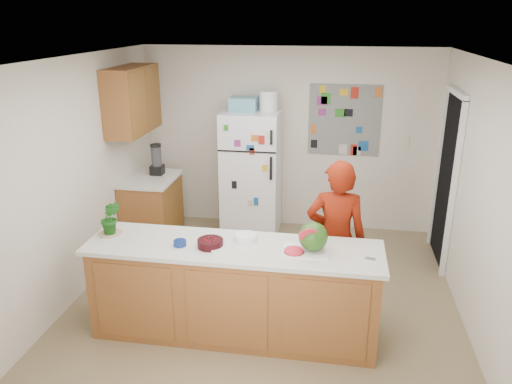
% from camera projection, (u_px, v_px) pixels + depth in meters
% --- Properties ---
extents(floor, '(4.00, 4.50, 0.02)m').
position_uv_depth(floor, '(263.00, 307.00, 5.22)').
color(floor, brown).
rests_on(floor, ground).
extents(wall_back, '(4.00, 0.02, 2.50)m').
position_uv_depth(wall_back, '(288.00, 140.00, 6.90)').
color(wall_back, beige).
rests_on(wall_back, ground).
extents(wall_left, '(0.02, 4.50, 2.50)m').
position_uv_depth(wall_left, '(70.00, 183.00, 5.11)').
color(wall_left, beige).
rests_on(wall_left, ground).
extents(wall_right, '(0.02, 4.50, 2.50)m').
position_uv_depth(wall_right, '(484.00, 206.00, 4.49)').
color(wall_right, beige).
rests_on(wall_right, ground).
extents(ceiling, '(4.00, 4.50, 0.02)m').
position_uv_depth(ceiling, '(264.00, 59.00, 4.38)').
color(ceiling, white).
rests_on(ceiling, wall_back).
extents(doorway, '(0.03, 0.85, 2.04)m').
position_uv_depth(doorway, '(447.00, 181.00, 5.92)').
color(doorway, black).
rests_on(doorway, ground).
extents(peninsula_base, '(2.60, 0.62, 0.88)m').
position_uv_depth(peninsula_base, '(234.00, 292.00, 4.63)').
color(peninsula_base, brown).
rests_on(peninsula_base, floor).
extents(peninsula_top, '(2.68, 0.70, 0.04)m').
position_uv_depth(peninsula_top, '(233.00, 248.00, 4.48)').
color(peninsula_top, silver).
rests_on(peninsula_top, peninsula_base).
extents(side_counter_base, '(0.60, 0.80, 0.86)m').
position_uv_depth(side_counter_base, '(152.00, 211.00, 6.59)').
color(side_counter_base, brown).
rests_on(side_counter_base, floor).
extents(side_counter_top, '(0.64, 0.84, 0.04)m').
position_uv_depth(side_counter_top, '(150.00, 179.00, 6.44)').
color(side_counter_top, silver).
rests_on(side_counter_top, side_counter_base).
extents(upper_cabinets, '(0.35, 1.00, 0.80)m').
position_uv_depth(upper_cabinets, '(132.00, 100.00, 6.07)').
color(upper_cabinets, brown).
rests_on(upper_cabinets, wall_left).
extents(refrigerator, '(0.75, 0.70, 1.70)m').
position_uv_depth(refrigerator, '(251.00, 174.00, 6.75)').
color(refrigerator, silver).
rests_on(refrigerator, floor).
extents(fridge_top_bin, '(0.35, 0.28, 0.18)m').
position_uv_depth(fridge_top_bin, '(244.00, 104.00, 6.45)').
color(fridge_top_bin, '#5999B2').
rests_on(fridge_top_bin, refrigerator).
extents(photo_collage, '(0.95, 0.01, 0.95)m').
position_uv_depth(photo_collage, '(344.00, 120.00, 6.66)').
color(photo_collage, slate).
rests_on(photo_collage, wall_back).
extents(person, '(0.59, 0.39, 1.61)m').
position_uv_depth(person, '(336.00, 239.00, 4.88)').
color(person, maroon).
rests_on(person, floor).
extents(blender_appliance, '(0.13, 0.13, 0.38)m').
position_uv_depth(blender_appliance, '(157.00, 160.00, 6.50)').
color(blender_appliance, black).
rests_on(blender_appliance, side_counter_top).
extents(cutting_board, '(0.40, 0.31, 0.01)m').
position_uv_depth(cutting_board, '(306.00, 251.00, 4.36)').
color(cutting_board, white).
rests_on(cutting_board, peninsula_top).
extents(watermelon, '(0.26, 0.26, 0.26)m').
position_uv_depth(watermelon, '(313.00, 237.00, 4.33)').
color(watermelon, '#165110').
rests_on(watermelon, cutting_board).
extents(watermelon_slice, '(0.17, 0.17, 0.02)m').
position_uv_depth(watermelon_slice, '(294.00, 251.00, 4.33)').
color(watermelon_slice, '#BA2A31').
rests_on(watermelon_slice, cutting_board).
extents(cherry_bowl, '(0.25, 0.25, 0.07)m').
position_uv_depth(cherry_bowl, '(210.00, 243.00, 4.44)').
color(cherry_bowl, black).
rests_on(cherry_bowl, peninsula_top).
extents(white_bowl, '(0.24, 0.24, 0.06)m').
position_uv_depth(white_bowl, '(246.00, 237.00, 4.57)').
color(white_bowl, silver).
rests_on(white_bowl, peninsula_top).
extents(cobalt_bowl, '(0.15, 0.15, 0.05)m').
position_uv_depth(cobalt_bowl, '(180.00, 243.00, 4.47)').
color(cobalt_bowl, navy).
rests_on(cobalt_bowl, peninsula_top).
extents(plate, '(0.23, 0.23, 0.02)m').
position_uv_depth(plate, '(110.00, 233.00, 4.72)').
color(plate, beige).
rests_on(plate, peninsula_top).
extents(paper_towel, '(0.21, 0.20, 0.02)m').
position_uv_depth(paper_towel, '(214.00, 247.00, 4.42)').
color(paper_towel, white).
rests_on(paper_towel, peninsula_top).
extents(keys, '(0.09, 0.06, 0.01)m').
position_uv_depth(keys, '(370.00, 259.00, 4.22)').
color(keys, gray).
rests_on(keys, peninsula_top).
extents(potted_plant, '(0.22, 0.19, 0.34)m').
position_uv_depth(potted_plant, '(111.00, 218.00, 4.65)').
color(potted_plant, '#153C11').
rests_on(potted_plant, peninsula_top).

